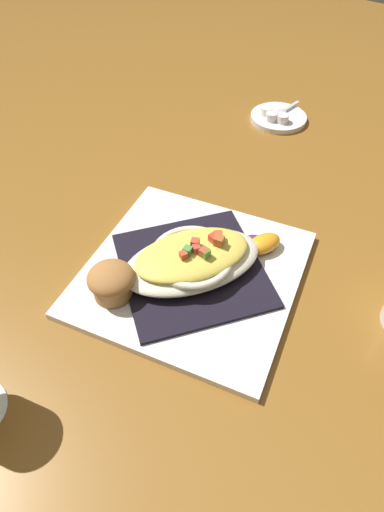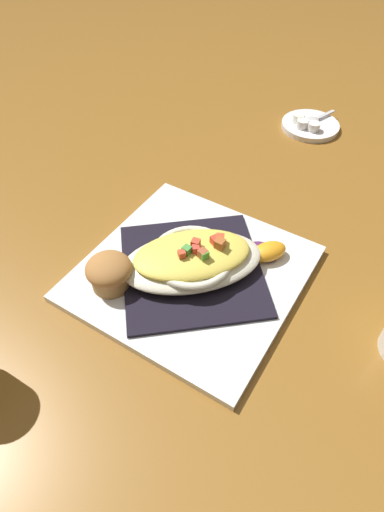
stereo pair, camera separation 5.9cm
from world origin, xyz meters
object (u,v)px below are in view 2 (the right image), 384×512
object	(u,v)px
orange_garnish	(268,251)
creamer_saucer	(310,126)
muffin	(109,272)
creamer_cup_2	(314,127)
square_plate	(192,273)
gratin_dish	(192,258)
spoon	(312,121)
creamer_cup_0	(298,118)
creamer_cup_1	(303,124)

from	to	relation	value
orange_garnish	creamer_saucer	distance (m)	0.39
muffin	creamer_cup_2	bearing A→B (deg)	92.82
square_plate	creamer_cup_2	bearing A→B (deg)	101.33
gratin_dish	creamer_saucer	size ratio (longest dim) A/B	1.94
creamer_cup_2	muffin	bearing A→B (deg)	-87.18
creamer_saucer	spoon	bearing A→B (deg)	81.69
muffin	creamer_cup_0	world-z (taller)	muffin
square_plate	gratin_dish	world-z (taller)	gratin_dish
muffin	creamer_cup_1	distance (m)	0.52
muffin	creamer_cup_0	bearing A→B (deg)	97.10
square_plate	creamer_saucer	xyz separation A→B (m)	(-0.10, 0.45, -0.00)
orange_garnish	spoon	distance (m)	0.40
orange_garnish	square_plate	bearing A→B (deg)	-121.57
spoon	creamer_cup_1	size ratio (longest dim) A/B	3.73
square_plate	creamer_saucer	size ratio (longest dim) A/B	2.49
square_plate	muffin	distance (m)	0.12
muffin	creamer_cup_2	distance (m)	0.53
muffin	creamer_cup_2	size ratio (longest dim) A/B	2.59
spoon	creamer_saucer	bearing A→B (deg)	-98.31
creamer_cup_2	square_plate	bearing A→B (deg)	-78.67
orange_garnish	creamer_cup_1	size ratio (longest dim) A/B	2.56
gratin_dish	square_plate	bearing A→B (deg)	-144.30
square_plate	muffin	bearing A→B (deg)	-122.58
orange_garnish	creamer_cup_1	distance (m)	0.37
orange_garnish	creamer_cup_1	xyz separation A→B (m)	(-0.17, 0.33, -0.00)
spoon	creamer_cup_1	world-z (taller)	creamer_cup_1
creamer_cup_2	gratin_dish	bearing A→B (deg)	-78.65
creamer_cup_0	creamer_cup_1	bearing A→B (deg)	-34.09
square_plate	orange_garnish	world-z (taller)	orange_garnish
spoon	creamer_cup_1	xyz separation A→B (m)	(-0.00, -0.03, 0.00)
spoon	gratin_dish	bearing A→B (deg)	-77.10
creamer_cup_0	square_plate	bearing A→B (deg)	-73.84
creamer_saucer	orange_garnish	bearing A→B (deg)	-65.40
muffin	creamer_cup_1	world-z (taller)	muffin
creamer_cup_0	spoon	bearing A→B (deg)	35.56
orange_garnish	creamer_saucer	xyz separation A→B (m)	(-0.16, 0.36, -0.02)
square_plate	creamer_cup_0	bearing A→B (deg)	106.16
creamer_cup_1	spoon	bearing A→B (deg)	81.69
square_plate	creamer_cup_0	distance (m)	0.46
creamer_cup_2	orange_garnish	bearing A→B (deg)	-66.71
spoon	creamer_cup_1	bearing A→B (deg)	-98.31
muffin	creamer_saucer	xyz separation A→B (m)	(-0.04, 0.55, -0.03)
gratin_dish	creamer_cup_1	bearing A→B (deg)	104.29
gratin_dish	creamer_cup_0	distance (m)	0.46
orange_garnish	creamer_cup_2	xyz separation A→B (m)	(-0.15, 0.34, -0.00)
square_plate	orange_garnish	size ratio (longest dim) A/B	4.72
orange_garnish	spoon	xyz separation A→B (m)	(-0.16, 0.36, -0.01)
square_plate	gratin_dish	distance (m)	0.03
spoon	creamer_cup_2	bearing A→B (deg)	-52.17
muffin	spoon	world-z (taller)	muffin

